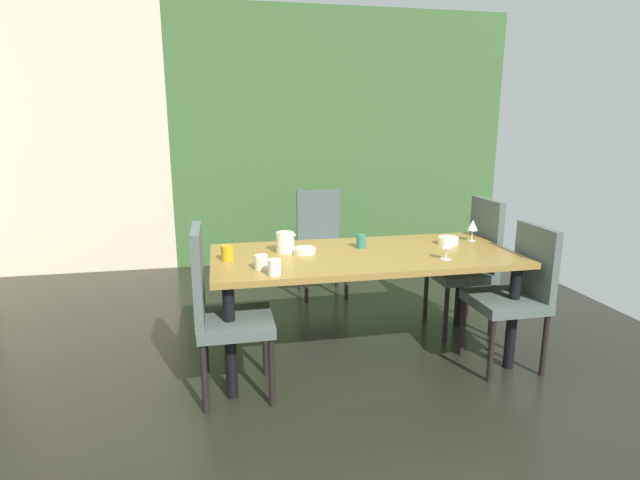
# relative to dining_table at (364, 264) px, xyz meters

# --- Properties ---
(ground_plane) EXTENTS (5.91, 6.17, 0.02)m
(ground_plane) POSITION_rel_dining_table_xyz_m (-0.49, -0.41, -0.69)
(ground_plane) COLOR black
(back_panel_interior) EXTENTS (2.00, 0.10, 2.88)m
(back_panel_interior) POSITION_rel_dining_table_xyz_m (-2.45, 2.62, 0.76)
(back_panel_interior) COLOR beige
(back_panel_interior) RESTS_ON ground_plane
(garden_window_panel) EXTENTS (3.91, 0.10, 2.88)m
(garden_window_panel) POSITION_rel_dining_table_xyz_m (0.51, 2.62, 0.76)
(garden_window_panel) COLOR #395C2F
(garden_window_panel) RESTS_ON ground_plane
(dining_table) EXTENTS (2.05, 0.93, 0.76)m
(dining_table) POSITION_rel_dining_table_xyz_m (0.00, 0.00, 0.00)
(dining_table) COLOR olive
(dining_table) RESTS_ON ground_plane
(chair_left_near) EXTENTS (0.45, 0.44, 1.04)m
(chair_left_near) POSITION_rel_dining_table_xyz_m (-0.97, -0.32, -0.11)
(chair_left_near) COLOR #47534E
(chair_left_near) RESTS_ON ground_plane
(chair_head_far) EXTENTS (0.44, 0.45, 0.99)m
(chair_head_far) POSITION_rel_dining_table_xyz_m (-0.01, 1.43, -0.13)
(chair_head_far) COLOR #47534E
(chair_head_far) RESTS_ON ground_plane
(chair_right_far) EXTENTS (0.44, 0.44, 1.05)m
(chair_right_far) POSITION_rel_dining_table_xyz_m (0.97, 0.32, -0.11)
(chair_right_far) COLOR #47534E
(chair_right_far) RESTS_ON ground_plane
(chair_right_near) EXTENTS (0.44, 0.44, 0.96)m
(chair_right_near) POSITION_rel_dining_table_xyz_m (0.97, -0.32, -0.14)
(chair_right_near) COLOR #47534E
(chair_right_near) RESTS_ON ground_plane
(wine_glass_corner) EXTENTS (0.07, 0.07, 0.14)m
(wine_glass_corner) POSITION_rel_dining_table_xyz_m (0.47, -0.26, 0.18)
(wine_glass_corner) COLOR silver
(wine_glass_corner) RESTS_ON dining_table
(wine_glass_east) EXTENTS (0.08, 0.08, 0.16)m
(wine_glass_east) POSITION_rel_dining_table_xyz_m (0.89, 0.18, 0.19)
(wine_glass_east) COLOR silver
(wine_glass_east) RESTS_ON dining_table
(serving_bowl_rear) EXTENTS (0.16, 0.16, 0.04)m
(serving_bowl_rear) POSITION_rel_dining_table_xyz_m (-0.40, 0.08, 0.10)
(serving_bowl_rear) COLOR beige
(serving_bowl_rear) RESTS_ON dining_table
(serving_bowl_right) EXTENTS (0.14, 0.14, 0.05)m
(serving_bowl_right) POSITION_rel_dining_table_xyz_m (0.67, 0.12, 0.11)
(serving_bowl_right) COLOR #F4F1C8
(serving_bowl_right) RESTS_ON dining_table
(cup_north) EXTENTS (0.08, 0.08, 0.09)m
(cup_north) POSITION_rel_dining_table_xyz_m (-0.65, -0.38, 0.13)
(cup_north) COLOR silver
(cup_north) RESTS_ON dining_table
(cup_left) EXTENTS (0.08, 0.08, 0.10)m
(cup_left) POSITION_rel_dining_table_xyz_m (-0.91, 0.01, 0.13)
(cup_left) COLOR #BC9115
(cup_left) RESTS_ON dining_table
(cup_near_window) EXTENTS (0.08, 0.08, 0.09)m
(cup_near_window) POSITION_rel_dining_table_xyz_m (-0.72, -0.24, 0.12)
(cup_near_window) COLOR beige
(cup_near_window) RESTS_ON dining_table
(cup_front) EXTENTS (0.07, 0.07, 0.10)m
(cup_front) POSITION_rel_dining_table_xyz_m (0.02, 0.15, 0.13)
(cup_front) COLOR #286E5E
(cup_front) RESTS_ON dining_table
(pitcher_south) EXTENTS (0.14, 0.12, 0.14)m
(pitcher_south) POSITION_rel_dining_table_xyz_m (-0.52, 0.12, 0.15)
(pitcher_south) COLOR beige
(pitcher_south) RESTS_ON dining_table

